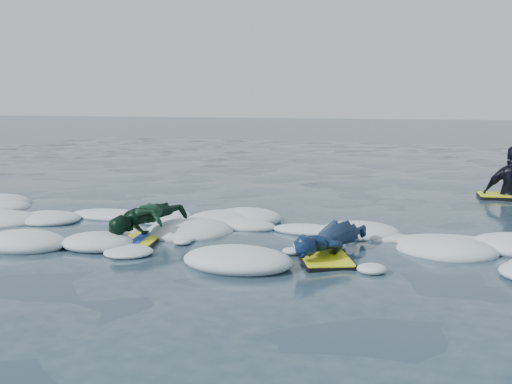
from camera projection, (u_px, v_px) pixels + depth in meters
ground at (180, 254)px, 7.58m from camera, size 120.00×120.00×0.00m
foam_band at (215, 237)px, 8.54m from camera, size 12.00×3.10×0.30m
prone_woman_unit at (329, 241)px, 7.38m from camera, size 0.89×1.57×0.38m
prone_child_unit at (148, 222)px, 8.31m from camera, size 0.85×1.30×0.47m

